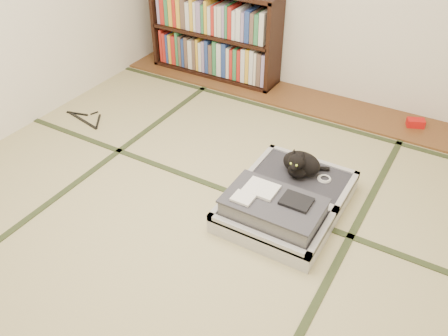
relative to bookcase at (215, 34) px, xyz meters
The scene contains 10 objects.
floor 2.37m from the bookcase, 62.66° to the right, with size 4.50×4.50×0.00m, color tan.
wood_strip 1.16m from the bookcase, ahead, with size 4.00×0.50×0.02m, color brown.
red_item 2.16m from the bookcase, ahead, with size 0.15×0.09×0.07m, color red.
room_shell 2.54m from the bookcase, 62.66° to the right, with size 4.50×4.50×4.50m.
tatami_borders 1.96m from the bookcase, 55.82° to the right, with size 4.00×4.50×0.01m.
bookcase is the anchor object (origin of this frame).
suitcase 2.33m from the bookcase, 46.63° to the right, with size 0.73×0.97×0.29m.
cat 2.10m from the bookcase, 41.47° to the right, with size 0.32×0.33×0.26m.
cable_coil 2.22m from the bookcase, 37.66° to the right, with size 0.10×0.10×0.02m.
hanger 1.59m from the bookcase, 110.95° to the right, with size 0.46×0.25×0.01m.
Camera 1 is at (1.41, -1.98, 2.25)m, focal length 38.00 mm.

